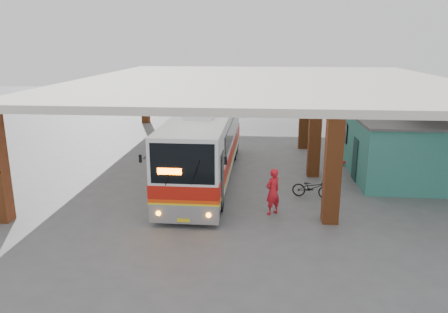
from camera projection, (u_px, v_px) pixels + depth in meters
name	position (u px, v px, depth m)	size (l,w,h in m)	color
ground	(253.00, 193.00, 19.93)	(90.00, 90.00, 0.00)	#515154
brick_columns	(282.00, 126.00, 24.06)	(20.10, 21.60, 4.35)	brown
canopy_roof	(266.00, 81.00, 24.98)	(21.00, 23.00, 0.30)	silver
shop_building	(399.00, 143.00, 22.73)	(5.20, 8.20, 3.11)	#317C69
coach_bus	(206.00, 143.00, 21.61)	(2.70, 12.55, 3.65)	silver
motorcycle	(312.00, 188.00, 19.28)	(0.61, 1.74, 0.91)	black
pedestrian	(273.00, 192.00, 17.32)	(0.69, 0.45, 1.89)	red
red_chair	(347.00, 160.00, 24.25)	(0.46, 0.46, 0.73)	#B51321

